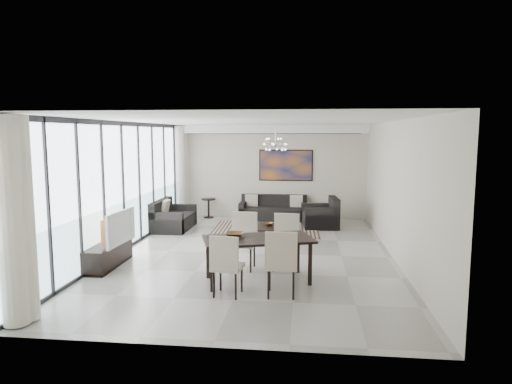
# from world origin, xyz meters

# --- Properties ---
(room_shell) EXTENTS (6.00, 9.00, 2.90)m
(room_shell) POSITION_xyz_m (0.46, 0.00, 1.45)
(room_shell) COLOR #A8A39B
(room_shell) RESTS_ON ground
(window_wall) EXTENTS (0.37, 8.95, 2.90)m
(window_wall) POSITION_xyz_m (-2.86, 0.00, 1.47)
(window_wall) COLOR white
(window_wall) RESTS_ON floor
(soffit) EXTENTS (5.98, 0.40, 0.26)m
(soffit) POSITION_xyz_m (0.00, 4.30, 2.77)
(soffit) COLOR white
(soffit) RESTS_ON room_shell
(painting) EXTENTS (1.68, 0.04, 0.98)m
(painting) POSITION_xyz_m (0.50, 4.47, 1.65)
(painting) COLOR #BA6019
(painting) RESTS_ON room_shell
(chandelier) EXTENTS (0.66, 0.66, 0.71)m
(chandelier) POSITION_xyz_m (0.30, 2.50, 2.35)
(chandelier) COLOR silver
(chandelier) RESTS_ON room_shell
(rug) EXTENTS (2.97, 2.32, 0.01)m
(rug) POSITION_xyz_m (0.04, 2.60, 0.01)
(rug) COLOR black
(rug) RESTS_ON floor
(coffee_table) EXTENTS (1.09, 1.09, 0.38)m
(coffee_table) POSITION_xyz_m (0.24, 1.20, 0.22)
(coffee_table) COLOR black
(coffee_table) RESTS_ON floor
(bowl_coffee) EXTENTS (0.24, 0.24, 0.07)m
(bowl_coffee) POSITION_xyz_m (0.24, 1.26, 0.42)
(bowl_coffee) COLOR brown
(bowl_coffee) RESTS_ON coffee_table
(sofa_main) EXTENTS (2.05, 0.84, 0.74)m
(sofa_main) POSITION_xyz_m (0.14, 4.07, 0.25)
(sofa_main) COLOR black
(sofa_main) RESTS_ON floor
(loveseat) EXTENTS (0.91, 1.61, 0.81)m
(loveseat) POSITION_xyz_m (-2.55, 2.36, 0.27)
(loveseat) COLOR black
(loveseat) RESTS_ON floor
(armchair) EXTENTS (1.05, 1.10, 0.85)m
(armchair) POSITION_xyz_m (1.59, 3.05, 0.29)
(armchair) COLOR black
(armchair) RESTS_ON floor
(side_table) EXTENTS (0.45, 0.45, 0.62)m
(side_table) POSITION_xyz_m (-1.90, 4.15, 0.42)
(side_table) COLOR black
(side_table) RESTS_ON floor
(tv_console) EXTENTS (0.42, 1.48, 0.46)m
(tv_console) POSITION_xyz_m (-2.76, -1.30, 0.23)
(tv_console) COLOR black
(tv_console) RESTS_ON floor
(television) EXTENTS (0.21, 1.15, 0.66)m
(television) POSITION_xyz_m (-2.60, -1.29, 0.79)
(television) COLOR gray
(television) RESTS_ON tv_console
(dining_table) EXTENTS (2.11, 1.49, 0.80)m
(dining_table) POSITION_xyz_m (0.30, -1.91, 0.71)
(dining_table) COLOR black
(dining_table) RESTS_ON floor
(dining_chair_sw) EXTENTS (0.52, 0.52, 1.02)m
(dining_chair_sw) POSITION_xyz_m (-0.13, -2.75, 0.59)
(dining_chair_sw) COLOR beige
(dining_chair_sw) RESTS_ON floor
(dining_chair_se) EXTENTS (0.52, 0.52, 1.10)m
(dining_chair_se) POSITION_xyz_m (0.76, -2.67, 0.64)
(dining_chair_se) COLOR beige
(dining_chair_se) RESTS_ON floor
(dining_chair_nw) EXTENTS (0.53, 0.53, 1.09)m
(dining_chair_nw) POSITION_xyz_m (-0.07, -1.08, 0.63)
(dining_chair_nw) COLOR beige
(dining_chair_nw) RESTS_ON floor
(dining_chair_ne) EXTENTS (0.54, 0.54, 1.07)m
(dining_chair_ne) POSITION_xyz_m (0.75, -1.03, 0.62)
(dining_chair_ne) COLOR beige
(dining_chair_ne) RESTS_ON floor
(bowl_dining) EXTENTS (0.35, 0.35, 0.08)m
(bowl_dining) POSITION_xyz_m (-0.12, -1.87, 0.84)
(bowl_dining) COLOR brown
(bowl_dining) RESTS_ON dining_table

